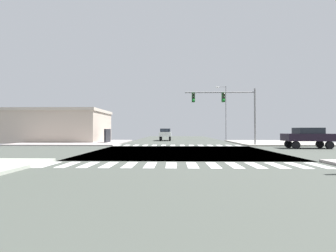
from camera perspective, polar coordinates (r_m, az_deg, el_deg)
name	(u,v)px	position (r m, az deg, el deg)	size (l,w,h in m)	color
ground	(182,152)	(19.05, 3.31, -6.06)	(90.00, 90.00, 0.05)	#3F443E
sidewalk_corner_ne	(282,143)	(33.86, 25.21, -3.55)	(12.00, 12.00, 0.14)	#A09B91
sidewalk_corner_nw	(78,142)	(33.39, -20.36, -3.62)	(12.00, 12.00, 0.14)	#A49A98
crosswalk_near	(182,165)	(11.79, 3.24, -9.11)	(13.50, 2.00, 0.01)	white
crosswalk_far	(178,145)	(26.32, 2.25, -4.57)	(13.50, 2.00, 0.01)	white
traffic_signal_mast	(227,103)	(26.77, 13.61, 5.25)	(7.54, 0.55, 6.10)	gray
street_lamp	(225,108)	(41.34, 13.13, 4.08)	(1.78, 0.32, 8.91)	gray
bank_building	(57,126)	(37.17, -24.57, 0.02)	(14.74, 8.80, 4.44)	#B4A393
sedan_farside_2	(165,133)	(38.18, -0.62, -1.76)	(1.80, 4.30, 1.88)	black
sedan_crossing_3	(308,136)	(25.58, 30.03, -2.06)	(4.30, 1.80, 1.88)	black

